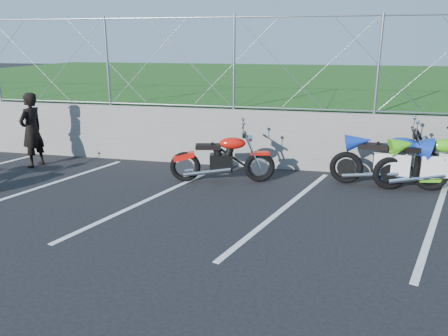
% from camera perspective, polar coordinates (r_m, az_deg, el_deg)
% --- Properties ---
extents(ground, '(90.00, 90.00, 0.00)m').
position_cam_1_polar(ground, '(7.27, -12.18, -6.45)').
color(ground, black).
rests_on(ground, ground).
extents(retaining_wall, '(30.00, 0.22, 1.30)m').
position_cam_1_polar(retaining_wall, '(10.21, -4.27, 4.28)').
color(retaining_wall, slate).
rests_on(retaining_wall, ground).
extents(grass_field, '(30.00, 20.00, 1.30)m').
position_cam_1_polar(grass_field, '(19.89, 4.19, 10.10)').
color(grass_field, '#194713').
rests_on(grass_field, ground).
extents(chain_link_fence, '(28.00, 0.03, 2.00)m').
position_cam_1_polar(chain_link_fence, '(10.00, -4.47, 13.56)').
color(chain_link_fence, gray).
rests_on(chain_link_fence, retaining_wall).
extents(parking_lines, '(18.29, 4.31, 0.01)m').
position_cam_1_polar(parking_lines, '(7.77, -0.99, -4.54)').
color(parking_lines, silver).
rests_on(parking_lines, ground).
extents(naked_orange, '(2.11, 0.71, 1.06)m').
position_cam_1_polar(naked_orange, '(8.79, -0.03, 1.03)').
color(naked_orange, black).
rests_on(naked_orange, ground).
extents(sportbike_green, '(2.20, 0.78, 1.15)m').
position_cam_1_polar(sportbike_green, '(9.21, 25.70, 0.37)').
color(sportbike_green, black).
rests_on(sportbike_green, ground).
extents(sportbike_blue, '(2.21, 0.79, 1.14)m').
position_cam_1_polar(sportbike_blue, '(9.05, 20.84, 0.66)').
color(sportbike_blue, black).
rests_on(sportbike_blue, ground).
extents(person_standing, '(0.48, 0.66, 1.68)m').
position_cam_1_polar(person_standing, '(10.74, -23.82, 4.54)').
color(person_standing, black).
rests_on(person_standing, ground).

